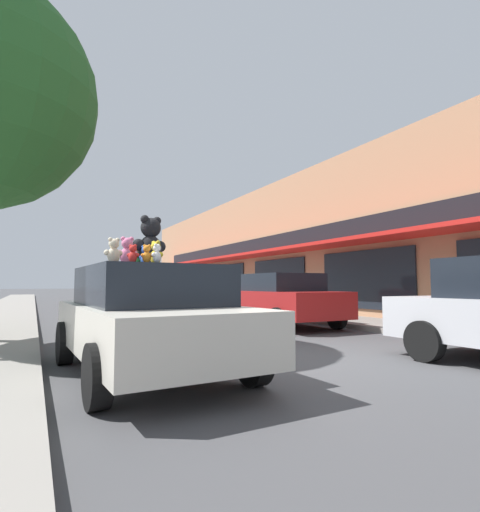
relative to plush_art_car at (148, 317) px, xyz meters
name	(u,v)px	position (x,y,z in m)	size (l,w,h in m)	color
ground_plane	(296,358)	(2.53, 0.08, -0.78)	(260.00, 260.00, 0.00)	#424244
sidewalk_far	(479,336)	(7.50, 0.08, -0.71)	(2.31, 90.00, 0.14)	gray
storefront_row	(373,250)	(14.66, 10.12, 2.28)	(13.48, 38.28, 6.12)	tan
plush_art_car	(148,317)	(0.00, 0.00, 0.00)	(2.17, 4.24, 1.47)	beige
teddy_bear_giant	(150,242)	(0.02, 0.04, 1.04)	(0.55, 0.39, 0.72)	black
teddy_bear_pink	(127,251)	(-0.37, -0.31, 0.87)	(0.28, 0.18, 0.37)	pink
teddy_bear_orange	(147,254)	(-0.27, -0.95, 0.79)	(0.15, 0.14, 0.22)	orange
teddy_bear_red	(133,254)	(-0.42, -0.91, 0.79)	(0.15, 0.14, 0.21)	red
teddy_bear_white	(157,254)	(-0.17, -1.00, 0.80)	(0.15, 0.15, 0.22)	white
teddy_bear_yellow	(156,253)	(-0.05, -0.52, 0.84)	(0.18, 0.23, 0.31)	yellow
teddy_bear_blue	(146,256)	(-0.09, -0.17, 0.83)	(0.19, 0.19, 0.28)	blue
teddy_bear_cream	(114,251)	(-0.59, -0.61, 0.84)	(0.24, 0.15, 0.31)	beige
teddy_bear_green	(139,260)	(-0.08, 0.31, 0.80)	(0.18, 0.12, 0.24)	green
teddy_bear_brown	(135,260)	(0.04, 1.05, 0.85)	(0.20, 0.25, 0.33)	olive
parked_car_far_center	(282,299)	(5.04, 4.34, 0.03)	(2.09, 4.18, 1.54)	maroon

